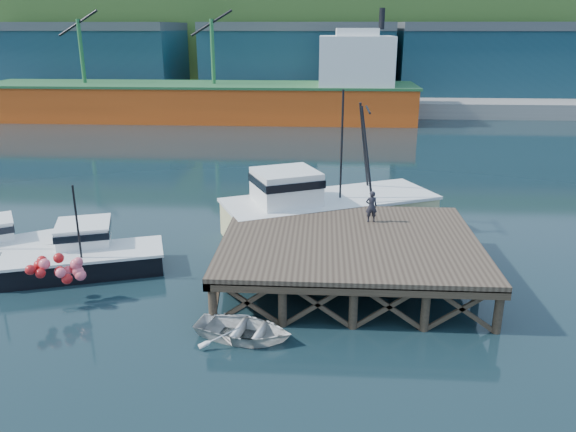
# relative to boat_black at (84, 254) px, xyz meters

# --- Properties ---
(ground) EXTENTS (300.00, 300.00, 0.00)m
(ground) POSITION_rel_boat_black_xyz_m (7.60, -0.16, -0.86)
(ground) COLOR black
(ground) RESTS_ON ground
(wharf) EXTENTS (12.00, 10.00, 2.62)m
(wharf) POSITION_rel_boat_black_xyz_m (13.10, -0.34, 1.08)
(wharf) COLOR brown
(wharf) RESTS_ON ground
(far_quay) EXTENTS (160.00, 40.00, 2.00)m
(far_quay) POSITION_rel_boat_black_xyz_m (7.60, 69.84, 0.14)
(far_quay) COLOR gray
(far_quay) RESTS_ON ground
(warehouse_left) EXTENTS (32.00, 16.00, 9.00)m
(warehouse_left) POSITION_rel_boat_black_xyz_m (-27.40, 64.84, 5.64)
(warehouse_left) COLOR #173D4C
(warehouse_left) RESTS_ON far_quay
(warehouse_mid) EXTENTS (28.00, 16.00, 9.00)m
(warehouse_mid) POSITION_rel_boat_black_xyz_m (7.60, 64.84, 5.64)
(warehouse_mid) COLOR #173D4C
(warehouse_mid) RESTS_ON far_quay
(warehouse_right) EXTENTS (30.00, 16.00, 9.00)m
(warehouse_right) POSITION_rel_boat_black_xyz_m (37.60, 64.84, 5.64)
(warehouse_right) COLOR #173D4C
(warehouse_right) RESTS_ON far_quay
(cargo_ship) EXTENTS (55.50, 10.00, 13.75)m
(cargo_ship) POSITION_rel_boat_black_xyz_m (-0.86, 47.84, 2.45)
(cargo_ship) COLOR #F05216
(cargo_ship) RESTS_ON ground
(hillside) EXTENTS (220.00, 50.00, 22.00)m
(hillside) POSITION_rel_boat_black_xyz_m (7.60, 99.84, 10.14)
(hillside) COLOR #2D511E
(hillside) RESTS_ON ground
(boat_black) EXTENTS (8.12, 6.73, 4.71)m
(boat_black) POSITION_rel_boat_black_xyz_m (0.00, 0.00, 0.00)
(boat_black) COLOR black
(boat_black) RESTS_ON ground
(trawler) EXTENTS (13.16, 9.21, 8.33)m
(trawler) POSITION_rel_boat_black_xyz_m (11.97, 6.34, 0.85)
(trawler) COLOR #F0E89B
(trawler) RESTS_ON ground
(dinghy) EXTENTS (4.40, 3.57, 0.80)m
(dinghy) POSITION_rel_boat_black_xyz_m (8.81, -5.96, -0.46)
(dinghy) COLOR silver
(dinghy) RESTS_ON ground
(dockworker) EXTENTS (0.65, 0.48, 1.63)m
(dockworker) POSITION_rel_boat_black_xyz_m (14.27, 2.22, 2.08)
(dockworker) COLOR black
(dockworker) RESTS_ON wharf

